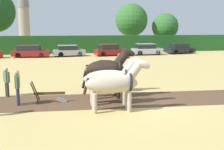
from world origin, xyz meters
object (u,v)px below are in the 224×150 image
at_px(church_spire, 23,1).
at_px(farmer_beside_team, 102,71).
at_px(draft_horse_trail_left, 107,69).
at_px(parked_car_center, 30,51).
at_px(draft_horse_trail_right, 105,69).
at_px(parked_car_far_right, 147,49).
at_px(draft_horse_lead_left, 114,83).
at_px(parked_car_center_right, 69,51).
at_px(parked_car_right, 110,50).
at_px(parked_car_end_right, 180,49).
at_px(farmer_at_plow, 17,85).
at_px(tree_center, 165,27).
at_px(plow, 52,96).
at_px(draft_horse_lead_right, 111,78).
at_px(tree_center_left, 131,20).
at_px(farmer_onlooker_right, 7,80).

relative_size(church_spire, farmer_beside_team, 11.95).
xyz_separation_m(draft_horse_trail_left, parked_car_center, (-5.04, 22.33, -0.75)).
distance_m(draft_horse_trail_right, parked_car_far_right, 23.13).
xyz_separation_m(draft_horse_lead_left, parked_car_center, (-4.82, 24.76, -0.50)).
height_order(parked_car_center, parked_car_center_right, parked_car_center).
height_order(parked_car_center, parked_car_far_right, parked_car_far_right).
xyz_separation_m(farmer_beside_team, parked_car_center, (-5.23, 19.72, -0.24)).
height_order(parked_car_center, parked_car_right, parked_car_right).
xyz_separation_m(parked_car_right, parked_car_end_right, (10.42, 0.92, -0.03)).
height_order(farmer_at_plow, parked_car_far_right, farmer_at_plow).
bearing_deg(parked_car_center, tree_center, 29.85).
xyz_separation_m(plow, parked_car_end_right, (18.17, 23.32, 0.38)).
bearing_deg(farmer_beside_team, parked_car_far_right, 116.79).
bearing_deg(parked_car_center_right, draft_horse_lead_left, -96.45).
bearing_deg(parked_car_end_right, plow, -136.91).
distance_m(draft_horse_trail_right, parked_car_center, 21.74).
xyz_separation_m(draft_horse_lead_right, plow, (-2.69, 0.86, -0.90)).
bearing_deg(plow, parked_car_right, 76.19).
bearing_deg(plow, parked_car_center, 100.93).
height_order(tree_center_left, farmer_beside_team, tree_center_left).
xyz_separation_m(farmer_at_plow, farmer_onlooker_right, (-0.72, 1.83, -0.08)).
height_order(tree_center_left, church_spire, church_spire).
relative_size(farmer_at_plow, parked_car_center, 0.35).
bearing_deg(draft_horse_lead_right, parked_car_center_right, 95.78).
bearing_deg(farmer_at_plow, draft_horse_lead_left, -27.43).
relative_size(parked_car_far_right, parked_car_end_right, 0.94).
xyz_separation_m(draft_horse_lead_left, draft_horse_trail_left, (0.22, 2.44, 0.25)).
xyz_separation_m(draft_horse_lead_left, draft_horse_lead_right, (0.11, 1.22, -0.00)).
bearing_deg(farmer_at_plow, tree_center_left, 62.73).
relative_size(tree_center, farmer_onlooker_right, 3.99).
height_order(plow, farmer_beside_team, farmer_beside_team).
distance_m(draft_horse_lead_left, farmer_at_plow, 4.58).
bearing_deg(parked_car_end_right, draft_horse_trail_right, -134.05).
height_order(tree_center, church_spire, church_spire).
distance_m(draft_horse_trail_right, parked_car_center_right, 21.27).
height_order(draft_horse_lead_left, parked_car_end_right, draft_horse_lead_left).
relative_size(draft_horse_lead_right, plow, 1.74).
height_order(tree_center_left, parked_car_far_right, tree_center_left).
bearing_deg(tree_center_left, parked_car_center, -149.53).
height_order(church_spire, parked_car_center, church_spire).
height_order(church_spire, farmer_onlooker_right, church_spire).
distance_m(tree_center, parked_car_center, 23.91).
distance_m(tree_center, farmer_beside_team, 33.51).
bearing_deg(farmer_beside_team, farmer_at_plow, -92.17).
bearing_deg(parked_car_right, parked_car_center, 169.19).
height_order(farmer_at_plow, parked_car_center_right, farmer_at_plow).
height_order(draft_horse_lead_left, draft_horse_trail_left, draft_horse_trail_left).
height_order(draft_horse_trail_left, plow, draft_horse_trail_left).
bearing_deg(draft_horse_lead_left, farmer_beside_team, 90.61).
bearing_deg(parked_car_right, parked_car_center_right, 166.21).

